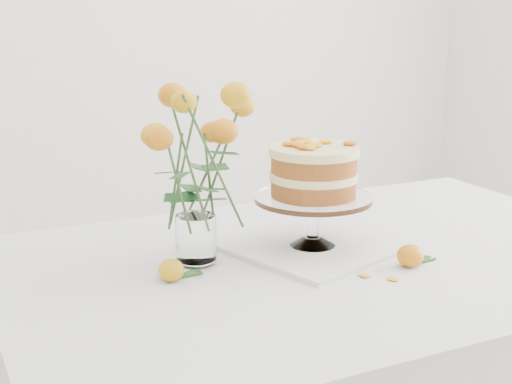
% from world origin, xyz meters
% --- Properties ---
extents(table, '(1.43, 0.93, 0.76)m').
position_xyz_m(table, '(0.00, 0.00, 0.67)').
color(table, tan).
rests_on(table, ground).
extents(napkin, '(0.40, 0.40, 0.01)m').
position_xyz_m(napkin, '(-0.03, 0.05, 0.76)').
color(napkin, white).
rests_on(napkin, table).
extents(cake_stand, '(0.26, 0.26, 0.23)m').
position_xyz_m(cake_stand, '(-0.03, 0.05, 0.92)').
color(cake_stand, white).
rests_on(cake_stand, napkin).
extents(rose_vase, '(0.30, 0.30, 0.42)m').
position_xyz_m(rose_vase, '(-0.29, 0.08, 1.00)').
color(rose_vase, white).
rests_on(rose_vase, table).
extents(loose_rose_near, '(0.09, 0.05, 0.04)m').
position_xyz_m(loose_rose_near, '(-0.37, 0.01, 0.78)').
color(loose_rose_near, gold).
rests_on(loose_rose_near, table).
extents(loose_rose_far, '(0.10, 0.06, 0.05)m').
position_xyz_m(loose_rose_far, '(0.10, -0.13, 0.78)').
color(loose_rose_far, '#CC6709').
rests_on(loose_rose_far, table).
extents(stray_petal_a, '(0.03, 0.02, 0.00)m').
position_xyz_m(stray_petal_a, '(-0.12, -0.10, 0.76)').
color(stray_petal_a, '#FFA510').
rests_on(stray_petal_a, table).
extents(stray_petal_b, '(0.03, 0.02, 0.00)m').
position_xyz_m(stray_petal_b, '(-0.02, -0.14, 0.76)').
color(stray_petal_b, '#FFA510').
rests_on(stray_petal_b, table).
extents(stray_petal_c, '(0.03, 0.02, 0.00)m').
position_xyz_m(stray_petal_c, '(0.02, -0.18, 0.76)').
color(stray_petal_c, '#FFA510').
rests_on(stray_petal_c, table).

